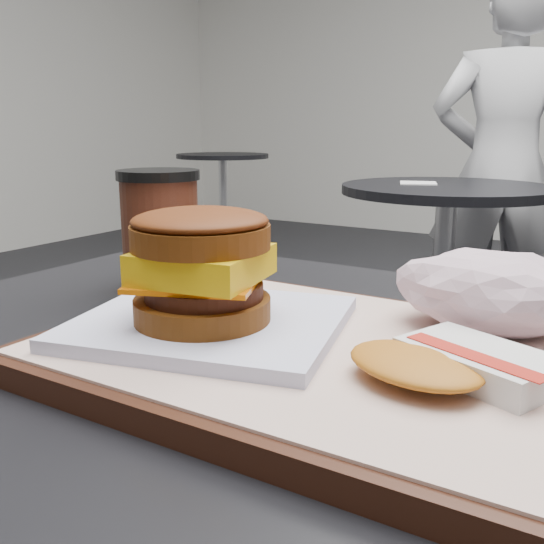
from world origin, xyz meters
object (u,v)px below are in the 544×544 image
at_px(breakfast_sandwich, 205,280).
at_px(coffee_cup, 160,229).
at_px(serving_tray, 318,356).
at_px(hash_brown, 450,363).
at_px(crumpled_wrapper, 488,290).
at_px(patron, 502,171).
at_px(neighbor_table, 444,244).

distance_m(breakfast_sandwich, coffee_cup, 0.21).
relative_size(serving_tray, hash_brown, 2.86).
height_order(hash_brown, crumpled_wrapper, crumpled_wrapper).
bearing_deg(patron, breakfast_sandwich, 77.84).
bearing_deg(serving_tray, coffee_cup, 155.04).
distance_m(neighbor_table, patron, 0.57).
bearing_deg(patron, crumpled_wrapper, 82.85).
xyz_separation_m(serving_tray, neighbor_table, (-0.37, 1.66, -0.23)).
height_order(hash_brown, coffee_cup, coffee_cup).
height_order(breakfast_sandwich, neighbor_table, breakfast_sandwich).
bearing_deg(neighbor_table, serving_tray, -77.39).
distance_m(crumpled_wrapper, patron, 2.13).
bearing_deg(serving_tray, hash_brown, -9.62).
relative_size(crumpled_wrapper, neighbor_table, 0.18).
relative_size(breakfast_sandwich, patron, 0.15).
xyz_separation_m(hash_brown, patron, (-0.40, 2.20, -0.03)).
height_order(serving_tray, hash_brown, hash_brown).
distance_m(breakfast_sandwich, patron, 2.22).
distance_m(hash_brown, patron, 2.24).
bearing_deg(coffee_cup, neighbor_table, 94.64).
xyz_separation_m(hash_brown, crumpled_wrapper, (-0.00, 0.11, 0.02)).
bearing_deg(coffee_cup, patron, 91.69).
distance_m(serving_tray, patron, 2.21).
bearing_deg(patron, coffee_cup, 73.69).
xyz_separation_m(coffee_cup, patron, (-0.06, 2.07, -0.07)).
distance_m(coffee_cup, patron, 2.07).
relative_size(coffee_cup, neighbor_table, 0.17).
relative_size(breakfast_sandwich, crumpled_wrapper, 1.68).
xyz_separation_m(crumpled_wrapper, patron, (-0.40, 2.09, -0.05)).
height_order(breakfast_sandwich, hash_brown, breakfast_sandwich).
height_order(serving_tray, patron, patron).
bearing_deg(neighbor_table, patron, 82.95).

